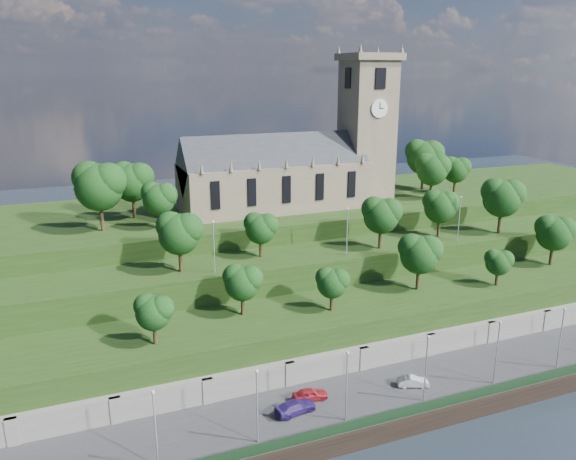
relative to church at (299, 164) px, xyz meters
name	(u,v)px	position (x,y,z in m)	size (l,w,h in m)	color
ground	(450,424)	(-0.79, -45.98, -22.52)	(320.00, 320.00, 0.00)	black
promenade	(420,389)	(-0.79, -39.98, -21.52)	(160.00, 12.00, 2.00)	#2D2D30
quay_wall	(451,416)	(-0.79, -46.03, -21.42)	(160.00, 0.50, 2.20)	black
fence	(449,401)	(-0.79, -45.38, -19.92)	(160.00, 0.10, 1.20)	#16331A
retaining_wall	(394,356)	(-0.79, -34.01, -20.02)	(160.00, 2.10, 5.00)	slate
embankment_lower	(371,326)	(-0.79, -27.98, -18.52)	(160.00, 12.00, 8.00)	#1C3411
embankment_upper	(336,286)	(-0.79, -16.98, -16.52)	(160.00, 10.00, 12.00)	#1C3411
hilltop	(287,240)	(-0.79, 4.02, -15.02)	(160.00, 32.00, 15.00)	#1C3411
church	(299,164)	(0.00, 0.00, 0.00)	(38.60, 12.35, 27.60)	#6D5E4C
trees_lower	(412,258)	(5.73, -27.33, -9.56)	(69.11, 8.79, 8.22)	black
trees_upper	(382,211)	(6.04, -18.09, -4.88)	(59.92, 8.35, 9.32)	black
trees_hilltop	(285,172)	(-3.05, -1.01, -1.14)	(72.52, 15.82, 10.55)	black
lamp_posts_promenade	(426,364)	(-2.79, -43.48, -15.81)	(60.36, 0.36, 8.20)	#B2B2B7
lamp_posts_upper	(347,227)	(-0.79, -19.98, -6.30)	(40.36, 0.36, 7.25)	#B2B2B7
car_left	(310,394)	(-14.75, -38.50, -19.83)	(1.63, 4.06, 1.38)	maroon
car_middle	(413,381)	(-2.21, -40.45, -19.90)	(1.31, 3.75, 1.24)	#A2A3A6
car_right	(295,407)	(-17.31, -40.22, -19.81)	(1.98, 4.88, 1.42)	navy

